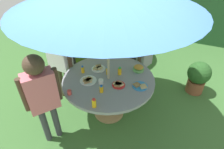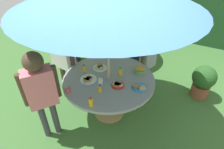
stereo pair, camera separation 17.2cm
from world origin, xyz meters
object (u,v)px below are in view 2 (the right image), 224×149
object	(u,v)px
child_in_white_shirt	(62,52)
juice_bottle_center_front	(91,102)
cup_near	(101,81)
child_in_pink_shirt	(40,88)
plate_near_left	(139,87)
juice_bottle_front_edge	(100,88)
child_in_yellow_shirt	(107,40)
plate_far_left	(88,79)
snack_bowl	(140,69)
juice_bottle_near_right	(84,68)
potted_plant	(203,81)
wooden_chair	(115,48)
juice_bottle_mid_right	(120,71)
plate_far_right	(118,85)
juice_bottle_center_back	(109,71)
child_in_grey_shirt	(148,56)
plate_mid_left	(100,68)
dome_tent	(104,26)
cup_far	(68,90)

from	to	relation	value
child_in_white_shirt	juice_bottle_center_front	xyz separation A→B (m)	(0.98, -0.67, -0.12)
cup_near	child_in_pink_shirt	bearing A→B (deg)	-130.50
plate_near_left	juice_bottle_front_edge	size ratio (longest dim) A/B	1.94
child_in_yellow_shirt	plate_far_left	size ratio (longest dim) A/B	5.83
child_in_pink_shirt	snack_bowl	bearing A→B (deg)	-2.26
plate_far_left	juice_bottle_center_front	world-z (taller)	juice_bottle_center_front
juice_bottle_near_right	cup_near	world-z (taller)	juice_bottle_near_right
potted_plant	cup_near	size ratio (longest dim) A/B	9.06
plate_near_left	juice_bottle_near_right	world-z (taller)	juice_bottle_near_right
wooden_chair	juice_bottle_mid_right	distance (m)	1.20
child_in_white_shirt	snack_bowl	size ratio (longest dim) A/B	8.34
plate_far_right	juice_bottle_center_back	size ratio (longest dim) A/B	1.46
child_in_grey_shirt	juice_bottle_mid_right	bearing A→B (deg)	4.14
wooden_chair	snack_bowl	bearing A→B (deg)	-66.11
wooden_chair	snack_bowl	distance (m)	1.17
child_in_white_shirt	child_in_grey_shirt	bearing A→B (deg)	38.50
child_in_yellow_shirt	cup_near	xyz separation A→B (m)	(0.41, -0.95, -0.14)
wooden_chair	juice_bottle_near_right	distance (m)	1.22
child_in_yellow_shirt	plate_near_left	world-z (taller)	child_in_yellow_shirt
plate_far_left	juice_bottle_center_front	distance (m)	0.54
potted_plant	child_in_yellow_shirt	world-z (taller)	child_in_yellow_shirt
cup_near	plate_mid_left	bearing A→B (deg)	122.36
snack_bowl	cup_near	world-z (taller)	snack_bowl
child_in_grey_shirt	juice_bottle_center_back	bearing A→B (deg)	-5.08
wooden_chair	juice_bottle_near_right	world-z (taller)	wooden_chair
dome_tent	plate_near_left	xyz separation A→B (m)	(1.51, -1.67, -0.02)
child_in_grey_shirt	plate_near_left	bearing A→B (deg)	30.03
juice_bottle_center_front	cup_near	size ratio (longest dim) A/B	1.82
plate_far_left	juice_bottle_center_front	bearing A→B (deg)	-52.69
snack_bowl	cup_near	xyz separation A→B (m)	(-0.40, -0.53, -0.00)
child_in_pink_shirt	juice_bottle_near_right	bearing A→B (deg)	25.74
snack_bowl	juice_bottle_mid_right	distance (m)	0.32
potted_plant	juice_bottle_mid_right	world-z (taller)	juice_bottle_mid_right
child_in_yellow_shirt	child_in_pink_shirt	size ratio (longest dim) A/B	1.01
child_in_grey_shirt	plate_far_left	xyz separation A→B (m)	(-0.57, -1.08, 0.02)
snack_bowl	plate_far_left	world-z (taller)	snack_bowl
juice_bottle_mid_right	cup_far	world-z (taller)	juice_bottle_mid_right
dome_tent	plate_far_left	distance (m)	2.00
plate_near_left	child_in_pink_shirt	bearing A→B (deg)	-144.11
dome_tent	juice_bottle_front_edge	size ratio (longest dim) A/B	22.98
plate_far_left	plate_near_left	size ratio (longest dim) A/B	1.13
child_in_pink_shirt	plate_far_right	bearing A→B (deg)	-12.17
snack_bowl	juice_bottle_near_right	size ratio (longest dim) A/B	1.43
wooden_chair	dome_tent	bearing A→B (deg)	115.76
wooden_chair	plate_far_right	world-z (taller)	wooden_chair
child_in_white_shirt	juice_bottle_center_back	bearing A→B (deg)	5.83
child_in_grey_shirt	child_in_white_shirt	size ratio (longest dim) A/B	0.80
child_in_white_shirt	cup_near	world-z (taller)	child_in_white_shirt
plate_mid_left	juice_bottle_front_edge	size ratio (longest dim) A/B	1.98
child_in_grey_shirt	child_in_white_shirt	bearing A→B (deg)	-36.47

